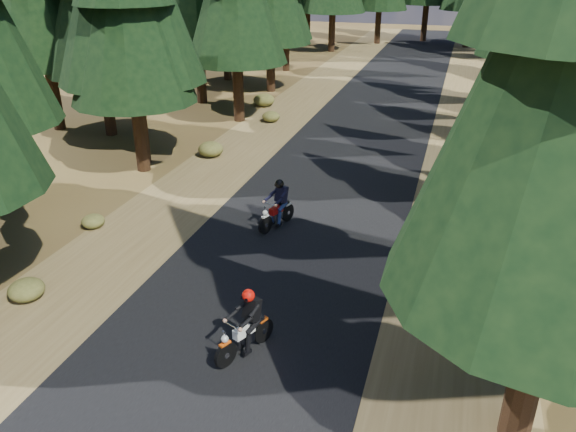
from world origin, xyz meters
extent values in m
plane|color=#422D17|center=(0.00, 0.00, 0.00)|extent=(120.00, 120.00, 0.00)
cube|color=black|center=(0.00, 5.00, 0.01)|extent=(6.00, 100.00, 0.01)
cube|color=brown|center=(-4.60, 5.00, 0.00)|extent=(3.20, 100.00, 0.01)
cube|color=brown|center=(4.60, 5.00, 0.00)|extent=(3.20, 100.00, 0.01)
cylinder|color=black|center=(5.66, -3.70, 2.92)|extent=(0.53, 0.53, 5.85)
cylinder|color=black|center=(-7.26, 6.17, 2.67)|extent=(0.51, 0.51, 5.34)
cone|color=black|center=(-7.26, 6.17, 6.01)|extent=(4.54, 4.54, 6.68)
cylinder|color=black|center=(6.06, 4.48, 2.26)|extent=(0.48, 0.48, 4.52)
cone|color=black|center=(6.06, 4.48, 5.08)|extent=(3.84, 3.84, 5.65)
cylinder|color=black|center=(-7.70, 6.96, 3.21)|extent=(0.56, 0.56, 6.43)
cylinder|color=black|center=(-11.13, 9.93, 2.78)|extent=(0.52, 0.52, 5.56)
cylinder|color=black|center=(-6.35, 13.89, 2.86)|extent=(0.53, 0.53, 5.72)
cylinder|color=black|center=(6.98, 14.07, 2.25)|extent=(0.48, 0.48, 4.51)
cone|color=black|center=(6.98, 14.07, 5.07)|extent=(3.83, 3.83, 5.64)
cylinder|color=black|center=(-9.76, 16.85, 3.18)|extent=(0.55, 0.55, 6.37)
cylinder|color=black|center=(-7.00, 20.76, 2.82)|extent=(0.53, 0.53, 5.64)
cylinder|color=black|center=(6.93, 19.74, 2.91)|extent=(0.53, 0.53, 5.83)
cylinder|color=black|center=(-10.86, 23.22, 2.72)|extent=(0.52, 0.52, 5.45)
cylinder|color=black|center=(-8.12, 27.46, 2.21)|extent=(0.48, 0.48, 4.42)
cylinder|color=black|center=(8.34, 28.41, 2.88)|extent=(0.53, 0.53, 5.76)
cylinder|color=black|center=(-11.79, 32.77, 2.37)|extent=(0.49, 0.49, 4.75)
cylinder|color=black|center=(-14.00, 10.00, 3.00)|extent=(0.54, 0.54, 6.00)
cylinder|color=black|center=(-13.00, 22.00, 3.20)|extent=(0.56, 0.56, 6.40)
cylinder|color=black|center=(-7.00, 37.00, 3.20)|extent=(0.56, 0.56, 6.40)
cylinder|color=black|center=(7.00, 37.00, 3.00)|extent=(0.54, 0.54, 6.00)
cylinder|color=black|center=(-10.00, 40.00, 3.40)|extent=(0.57, 0.57, 6.80)
cylinder|color=black|center=(10.00, 40.00, 3.20)|extent=(0.56, 0.56, 6.40)
cylinder|color=black|center=(-4.00, 43.00, 3.00)|extent=(0.54, 0.54, 6.00)
cylinder|color=black|center=(4.00, 43.00, 3.20)|extent=(0.56, 0.56, 6.40)
cylinder|color=black|center=(0.00, 46.00, 3.40)|extent=(0.57, 0.57, 6.80)
cylinder|color=black|center=(-13.00, 36.00, 2.80)|extent=(0.52, 0.52, 5.60)
cylinder|color=#4C4233|center=(8.20, 9.23, 0.16)|extent=(6.24, 1.55, 0.32)
ellipsoid|color=#474C1E|center=(-5.45, 8.42, 0.31)|extent=(1.02, 1.02, 0.61)
ellipsoid|color=#474C1E|center=(5.83, -0.24, 0.24)|extent=(0.80, 0.80, 0.48)
ellipsoid|color=#474C1E|center=(-6.16, 17.06, 0.34)|extent=(1.15, 1.15, 0.69)
ellipsoid|color=#474C1E|center=(4.75, 10.42, 0.25)|extent=(0.83, 0.83, 0.50)
ellipsoid|color=#474C1E|center=(-4.78, 14.18, 0.26)|extent=(0.86, 0.86, 0.52)
ellipsoid|color=#474C1E|center=(4.97, 19.50, 0.22)|extent=(0.74, 0.74, 0.44)
ellipsoid|color=#474C1E|center=(7.30, 4.56, 0.27)|extent=(0.91, 0.91, 0.55)
ellipsoid|color=#474C1E|center=(-5.31, -2.61, 0.25)|extent=(0.85, 0.85, 0.51)
ellipsoid|color=#474C1E|center=(7.26, 14.60, 0.28)|extent=(0.94, 0.94, 0.57)
ellipsoid|color=#474C1E|center=(-6.11, 1.23, 0.21)|extent=(0.69, 0.69, 0.41)
cube|color=black|center=(0.45, -2.99, 1.00)|extent=(0.38, 0.32, 0.48)
sphere|color=red|center=(0.45, -2.99, 1.35)|extent=(0.35, 0.35, 0.27)
cube|color=black|center=(-0.78, 2.88, 1.02)|extent=(0.39, 0.31, 0.49)
sphere|color=black|center=(-0.78, 2.88, 1.38)|extent=(0.35, 0.35, 0.27)
camera|label=1|loc=(4.05, -11.70, 7.53)|focal=35.00mm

